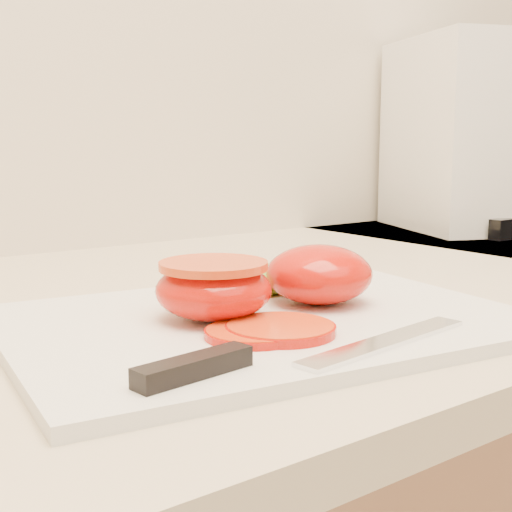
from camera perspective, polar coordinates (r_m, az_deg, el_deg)
cutting_board at (r=0.55m, az=0.63°, el=-5.29°), size 0.42×0.33×0.01m
tomato_half_dome at (r=0.59m, az=5.06°, el=-1.45°), size 0.09×0.09×0.05m
tomato_half_cut at (r=0.53m, az=-3.41°, el=-2.55°), size 0.09×0.09×0.04m
tomato_slice_0 at (r=0.50m, az=1.96°, el=-5.86°), size 0.07×0.07×0.01m
tomato_slice_1 at (r=0.49m, az=-0.17°, el=-6.17°), size 0.07×0.07×0.01m
lettuce_leaf_0 at (r=0.63m, az=-0.62°, el=-1.81°), size 0.12×0.10×0.02m
knife at (r=0.43m, az=1.61°, el=-8.00°), size 0.26×0.05×0.01m
appliance at (r=1.20m, az=16.75°, el=9.25°), size 0.28×0.31×0.30m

